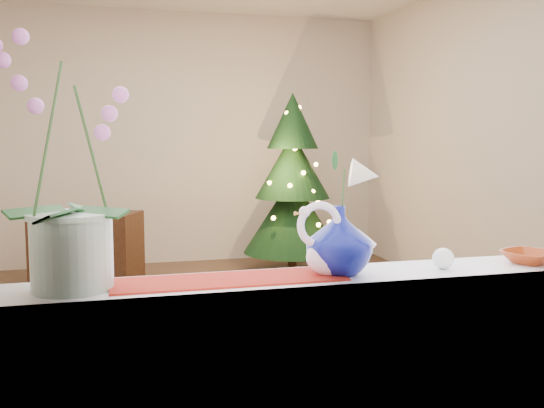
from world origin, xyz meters
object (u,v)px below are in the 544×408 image
at_px(paperweight, 443,258).
at_px(swan, 336,241).
at_px(orchid_pot, 69,162).
at_px(blue_vase, 340,235).
at_px(side_table, 87,250).
at_px(xmas_tree, 292,184).
at_px(amber_dish, 530,258).

bearing_deg(paperweight, swan, 179.45).
height_order(orchid_pot, swan, orchid_pot).
height_order(orchid_pot, paperweight, orchid_pot).
relative_size(orchid_pot, swan, 2.78).
relative_size(blue_vase, side_table, 0.27).
height_order(paperweight, side_table, paperweight).
xyz_separation_m(xmas_tree, side_table, (-1.98, -0.13, -0.56)).
bearing_deg(side_table, swan, -53.99).
distance_m(paperweight, amber_dish, 0.33).
xyz_separation_m(orchid_pot, amber_dish, (1.49, -0.03, -0.34)).
height_order(paperweight, xmas_tree, xmas_tree).
bearing_deg(amber_dish, orchid_pot, 178.97).
bearing_deg(orchid_pot, amber_dish, -1.03).
bearing_deg(paperweight, side_table, 107.89).
xyz_separation_m(swan, blue_vase, (0.02, 0.02, 0.01)).
xyz_separation_m(blue_vase, amber_dish, (0.69, -0.02, -0.11)).
bearing_deg(side_table, paperweight, -48.92).
bearing_deg(swan, xmas_tree, 64.74).
bearing_deg(blue_vase, orchid_pot, 179.21).
height_order(swan, blue_vase, blue_vase).
bearing_deg(blue_vase, paperweight, -3.09).
distance_m(paperweight, side_table, 4.16).
bearing_deg(side_table, blue_vase, -53.68).
distance_m(amber_dish, xmas_tree, 4.06).
bearing_deg(paperweight, orchid_pot, 178.51).
relative_size(orchid_pot, amber_dish, 4.84).
bearing_deg(swan, blue_vase, 29.47).
bearing_deg(side_table, orchid_pot, -65.19).
bearing_deg(amber_dish, blue_vase, 178.70).
bearing_deg(xmas_tree, swan, -105.10).
distance_m(blue_vase, paperweight, 0.37).
relative_size(blue_vase, amber_dish, 1.67).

